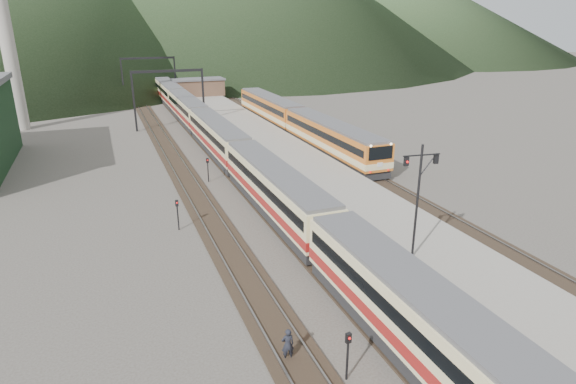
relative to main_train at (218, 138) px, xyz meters
name	(u,v)px	position (x,y,z in m)	size (l,w,h in m)	color
track_main	(217,152)	(0.00, 0.70, -1.83)	(2.60, 200.00, 0.23)	black
track_far	(172,157)	(-5.00, 0.70, -1.83)	(2.60, 200.00, 0.23)	black
track_second	(310,143)	(11.50, 0.70, -1.83)	(2.60, 200.00, 0.23)	black
platform	(269,148)	(5.60, -1.30, -1.40)	(8.00, 100.00, 1.00)	gray
gantry_near	(169,88)	(-2.85, 15.70, 3.69)	(9.55, 0.25, 8.00)	black
gantry_far	(149,71)	(-2.85, 40.70, 3.69)	(9.55, 0.25, 8.00)	black
smokestack	(2,13)	(-22.00, 22.70, 13.10)	(1.80, 1.80, 30.00)	#9E998E
station_shed	(199,87)	(5.60, 38.70, 0.67)	(9.40, 4.40, 3.10)	brown
main_train	(218,138)	(0.00, 0.00, 0.00)	(2.73, 93.74, 3.33)	beige
second_train	(296,121)	(11.50, 5.10, 0.15)	(2.97, 40.47, 3.63)	orange
signal_mast	(418,190)	(4.45, -30.37, 3.27)	(2.19, 0.44, 6.81)	black
short_signal_a	(348,350)	(-3.41, -37.12, -0.43)	(0.24, 0.19, 2.27)	black
short_signal_b	(208,167)	(-3.13, -9.18, -0.43)	(0.23, 0.18, 2.27)	black
short_signal_c	(177,211)	(-7.48, -19.19, -0.43)	(0.25, 0.20, 2.27)	black
worker	(288,344)	(-5.26, -35.07, -1.11)	(0.57, 0.38, 1.57)	black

